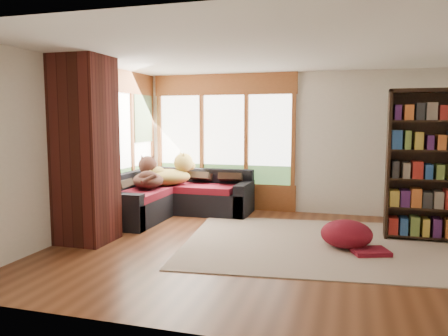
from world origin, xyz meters
The scene contains 16 objects.
floor centered at (0.00, 0.00, 0.00)m, with size 5.50×5.50×0.00m, color #522B17.
ceiling centered at (0.00, 0.00, 2.60)m, with size 5.50×5.50×0.00m, color white.
wall_back centered at (0.00, 2.50, 1.30)m, with size 5.50×0.04×2.60m, color silver.
wall_front centered at (0.00, -2.50, 1.30)m, with size 5.50×0.04×2.60m, color silver.
wall_left centered at (-2.75, 0.00, 1.30)m, with size 0.04×5.00×2.60m, color silver.
windows_back centered at (-1.20, 2.47, 1.35)m, with size 2.82×0.10×1.90m.
windows_left centered at (-2.72, 1.20, 1.35)m, with size 0.10×2.62×1.90m.
roller_blind centered at (-2.69, 2.03, 1.75)m, with size 0.03×0.72×0.90m, color #5F7A51.
brick_chimney centered at (-2.40, -0.35, 1.30)m, with size 0.70×0.70×2.60m, color #471914.
sectional_sofa centered at (-1.95, 1.70, 0.30)m, with size 2.20×2.20×0.80m.
area_rug centered at (0.80, 0.40, 0.01)m, with size 3.72×2.85×0.01m, color silver.
bookshelf centered at (2.14, 1.04, 1.08)m, with size 0.93×0.31×2.16m.
pouf centered at (1.15, 0.35, 0.20)m, with size 0.69×0.69×0.37m, color maroon.
dog_tan centered at (-1.99, 1.70, 0.80)m, with size 1.05×0.98×0.51m.
dog_brindle centered at (-2.24, 1.28, 0.77)m, with size 0.84×0.98×0.48m.
throw_pillows centered at (-1.92, 1.85, 0.76)m, with size 1.98×1.68×0.45m.
Camera 1 is at (1.16, -5.66, 1.73)m, focal length 35.00 mm.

